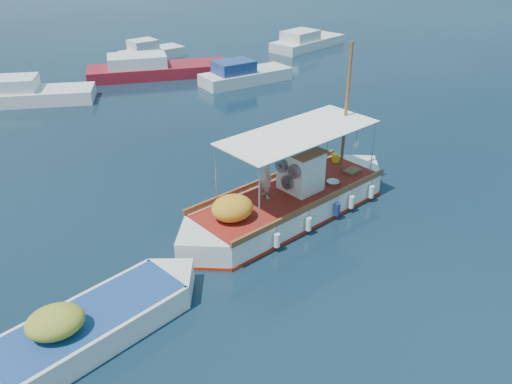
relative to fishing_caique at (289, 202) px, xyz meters
name	(u,v)px	position (x,y,z in m)	size (l,w,h in m)	color
ground	(294,226)	(-0.17, -0.77, -0.55)	(160.00, 160.00, 0.00)	black
fishing_caique	(289,202)	(0.00, 0.00, 0.00)	(9.70, 4.95, 6.22)	white
dinghy	(90,328)	(-7.65, -3.61, -0.19)	(6.40, 3.72, 1.69)	white
bg_boat_nw	(29,95)	(-8.52, 18.23, -0.05)	(7.52, 4.00, 1.80)	silver
bg_boat_n	(155,70)	(-0.11, 21.00, -0.05)	(10.23, 4.26, 1.80)	maroon
bg_boat_ne	(243,76)	(5.07, 16.98, -0.05)	(6.61, 3.23, 1.80)	silver
bg_boat_e	(306,42)	(14.16, 24.79, -0.05)	(7.81, 5.34, 1.80)	silver
bg_boat_far_n	(150,53)	(0.76, 26.23, -0.05)	(5.37, 3.34, 1.80)	silver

